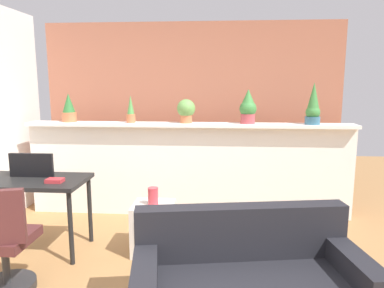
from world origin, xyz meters
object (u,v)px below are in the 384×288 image
at_px(side_cube_shelf, 154,228).
at_px(book_on_desk, 55,181).
at_px(potted_plant_4, 313,107).
at_px(tv_monitor, 31,165).
at_px(office_chair, 2,249).
at_px(potted_plant_0, 69,109).
at_px(potted_plant_3, 248,107).
at_px(potted_plant_2, 186,110).
at_px(desk, 30,187).
at_px(vase_on_shelf, 153,196).
at_px(potted_plant_1, 131,111).

distance_m(side_cube_shelf, book_on_desk, 1.06).
bearing_deg(potted_plant_4, tv_monitor, -161.38).
bearing_deg(office_chair, side_cube_shelf, 37.93).
distance_m(potted_plant_0, potted_plant_3, 2.26).
height_order(potted_plant_2, book_on_desk, potted_plant_2).
xyz_separation_m(office_chair, book_on_desk, (0.14, 0.67, 0.38)).
bearing_deg(book_on_desk, potted_plant_4, 24.00).
bearing_deg(office_chair, potted_plant_3, 42.71).
xyz_separation_m(potted_plant_3, potted_plant_4, (0.77, -0.03, 0.01)).
relative_size(potted_plant_0, desk, 0.33).
distance_m(potted_plant_2, tv_monitor, 1.86).
xyz_separation_m(potted_plant_4, book_on_desk, (-2.67, -1.19, -0.64)).
distance_m(office_chair, vase_on_shelf, 1.35).
distance_m(potted_plant_1, potted_plant_2, 0.69).
xyz_separation_m(potted_plant_0, potted_plant_1, (0.81, -0.04, -0.02)).
bearing_deg(tv_monitor, potted_plant_1, 53.23).
xyz_separation_m(potted_plant_1, vase_on_shelf, (0.47, -1.07, -0.76)).
xyz_separation_m(potted_plant_1, side_cube_shelf, (0.46, -1.06, -1.09)).
bearing_deg(side_cube_shelf, tv_monitor, 178.85).
bearing_deg(potted_plant_2, potted_plant_4, -1.41).
height_order(potted_plant_3, vase_on_shelf, potted_plant_3).
bearing_deg(vase_on_shelf, side_cube_shelf, 113.31).
relative_size(potted_plant_1, potted_plant_4, 0.68).
height_order(potted_plant_2, office_chair, potted_plant_2).
distance_m(potted_plant_3, side_cube_shelf, 1.85).
height_order(office_chair, side_cube_shelf, office_chair).
distance_m(tv_monitor, book_on_desk, 0.38).
bearing_deg(office_chair, potted_plant_2, 55.76).
xyz_separation_m(potted_plant_0, vase_on_shelf, (1.28, -1.10, -0.77)).
height_order(office_chair, book_on_desk, office_chair).
height_order(potted_plant_3, tv_monitor, potted_plant_3).
height_order(potted_plant_1, potted_plant_3, potted_plant_3).
bearing_deg(potted_plant_0, office_chair, -83.64).
bearing_deg(potted_plant_1, side_cube_shelf, -66.41).
xyz_separation_m(potted_plant_0, potted_plant_2, (1.50, -0.02, -0.01)).
relative_size(potted_plant_3, side_cube_shelf, 0.83).
xyz_separation_m(potted_plant_1, potted_plant_4, (2.22, -0.03, 0.06)).
bearing_deg(potted_plant_0, potted_plant_3, -0.74).
relative_size(potted_plant_2, vase_on_shelf, 1.69).
xyz_separation_m(potted_plant_4, desk, (-2.97, -1.09, -0.74)).
relative_size(desk, book_on_desk, 7.03).
distance_m(tv_monitor, vase_on_shelf, 1.27).
distance_m(potted_plant_2, desk, 1.96).
bearing_deg(potted_plant_3, office_chair, -137.29).
xyz_separation_m(potted_plant_0, book_on_desk, (0.36, -1.25, -0.59)).
xyz_separation_m(potted_plant_0, desk, (0.05, -1.15, -0.69)).
xyz_separation_m(potted_plant_2, book_on_desk, (-1.15, -1.23, -0.59)).
height_order(potted_plant_1, side_cube_shelf, potted_plant_1).
distance_m(vase_on_shelf, book_on_desk, 0.95).
relative_size(tv_monitor, side_cube_shelf, 0.89).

